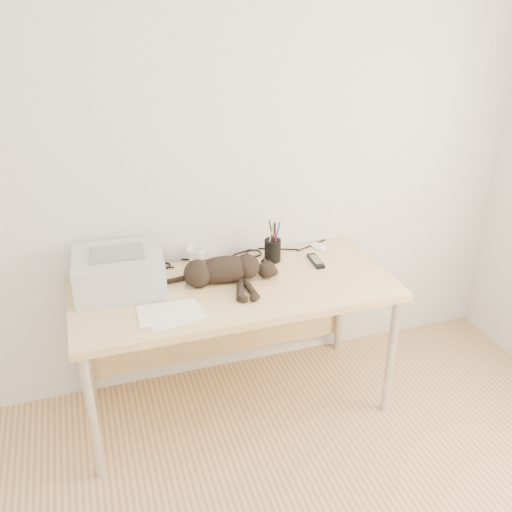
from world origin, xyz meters
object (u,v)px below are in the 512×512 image
object	(u,v)px
cat	(221,271)
mouse	(318,245)
pen_cup	(273,250)
mug	(196,257)
printer	(119,271)
desk	(230,300)

from	to	relation	value
cat	mouse	bearing A→B (deg)	26.31
cat	pen_cup	world-z (taller)	pen_cup
cat	mug	distance (m)	0.24
printer	cat	xyz separation A→B (m)	(0.48, -0.09, -0.03)
mug	mouse	xyz separation A→B (m)	(0.70, 0.00, -0.03)
pen_cup	mouse	xyz separation A→B (m)	(0.30, 0.08, -0.05)
printer	mouse	world-z (taller)	printer
printer	mug	bearing A→B (deg)	18.80
printer	mouse	xyz separation A→B (m)	(1.11, 0.14, -0.08)
cat	mug	size ratio (longest dim) A/B	6.11
printer	cat	bearing A→B (deg)	-10.74
mug	printer	bearing A→B (deg)	-161.20
desk	cat	bearing A→B (deg)	-145.75
mug	pen_cup	distance (m)	0.41
printer	pen_cup	world-z (taller)	pen_cup
desk	cat	size ratio (longest dim) A/B	2.53
desk	cat	world-z (taller)	cat
desk	pen_cup	size ratio (longest dim) A/B	7.03
pen_cup	mug	bearing A→B (deg)	169.30
pen_cup	mouse	world-z (taller)	pen_cup
printer	cat	distance (m)	0.49
printer	pen_cup	distance (m)	0.81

